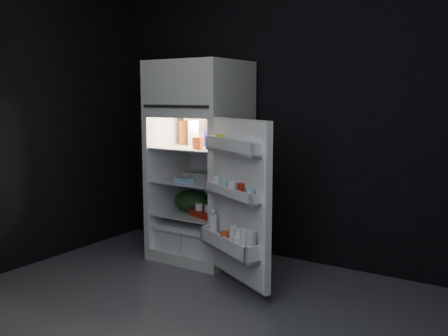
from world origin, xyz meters
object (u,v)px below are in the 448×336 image
Objects in this scene: refrigerator at (201,154)px; yogurt_tray at (205,214)px; fridge_door at (237,203)px; milk_jug at (198,133)px; egg_carton at (203,177)px.

refrigerator is 6.45× the size of yogurt_tray.
yogurt_tray is at bearing 145.63° from fridge_door.
milk_jug is at bearing 143.68° from fridge_door.
egg_carton is (0.07, -0.07, -0.19)m from refrigerator.
fridge_door is 0.73m from yogurt_tray.
fridge_door is at bearing -15.76° from yogurt_tray.
milk_jug is 0.73m from yogurt_tray.
refrigerator reaches higher than fridge_door.
refrigerator is 6.43× the size of egg_carton.
yogurt_tray is at bearing -48.04° from refrigerator.
refrigerator is 0.22m from egg_carton.
yogurt_tray is at bearing -53.08° from egg_carton.
milk_jug reaches higher than egg_carton.
fridge_door is 5.08× the size of milk_jug.
fridge_door reaches higher than milk_jug.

